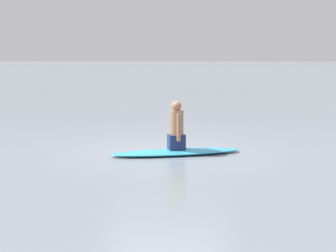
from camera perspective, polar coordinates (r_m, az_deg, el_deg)
name	(u,v)px	position (r m, az deg, el deg)	size (l,w,h in m)	color
ground_plane	(165,151)	(11.91, -0.27, -2.54)	(400.00, 400.00, 0.00)	gray
surfboard	(176,152)	(11.46, 0.86, -2.66)	(2.72, 0.70, 0.11)	#339EC6
person_paddler	(176,128)	(11.39, 0.86, -0.16)	(0.43, 0.41, 1.00)	navy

